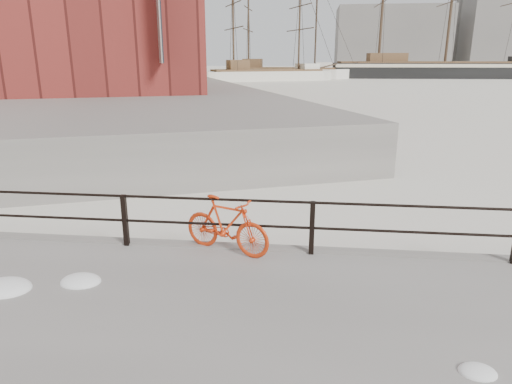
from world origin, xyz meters
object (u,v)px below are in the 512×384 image
(barque_black, at_px, (443,78))
(schooner_mid, at_px, (281,78))
(workboat_near, at_px, (94,102))
(workboat_far, at_px, (96,92))
(bicycle, at_px, (226,225))
(schooner_left, at_px, (267,81))

(barque_black, height_order, schooner_mid, barque_black)
(workboat_near, relative_size, workboat_far, 1.28)
(barque_black, xyz_separation_m, schooner_mid, (-30.29, -4.26, 0.00))
(bicycle, height_order, workboat_near, workboat_near)
(bicycle, height_order, schooner_mid, schooner_mid)
(schooner_mid, bearing_deg, schooner_left, -100.41)
(workboat_near, bearing_deg, schooner_mid, 28.78)
(bicycle, distance_m, schooner_left, 71.01)
(workboat_far, bearing_deg, workboat_near, -93.78)
(schooner_mid, bearing_deg, workboat_far, -116.46)
(schooner_left, height_order, workboat_near, schooner_left)
(bicycle, bearing_deg, schooner_mid, 115.71)
(barque_black, height_order, workboat_near, barque_black)
(barque_black, distance_m, workboat_near, 68.69)
(schooner_mid, height_order, workboat_near, schooner_mid)
(barque_black, distance_m, workboat_far, 64.10)
(barque_black, xyz_separation_m, workboat_near, (-43.81, -52.90, 0.00))
(schooner_mid, xyz_separation_m, workboat_far, (-19.08, -36.62, 0.00))
(schooner_mid, xyz_separation_m, workboat_near, (-13.52, -48.64, 0.00))
(barque_black, bearing_deg, schooner_mid, -174.31)
(bicycle, bearing_deg, schooner_left, 117.58)
(barque_black, bearing_deg, workboat_near, -131.94)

